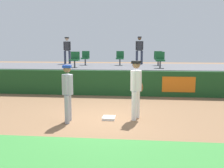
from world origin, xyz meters
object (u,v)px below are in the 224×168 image
at_px(spectator_capped, 139,48).
at_px(seat_back_left, 85,57).
at_px(player_fielder_home, 136,86).
at_px(first_base, 109,118).
at_px(seat_front_right, 160,59).
at_px(player_runner_visitor, 68,89).
at_px(seat_back_right, 158,57).
at_px(seat_front_left, 75,58).
at_px(spectator_hooded, 67,48).
at_px(seat_back_center, 120,57).

bearing_deg(spectator_capped, seat_back_left, 12.45).
height_order(player_fielder_home, seat_back_left, seat_back_left).
bearing_deg(first_base, seat_front_right, 69.11).
distance_m(player_runner_visitor, seat_back_right, 8.34).
bearing_deg(seat_front_left, seat_front_right, -0.00).
distance_m(first_base, player_runner_visitor, 1.62).
xyz_separation_m(player_fielder_home, seat_front_right, (1.20, 5.28, 0.60)).
bearing_deg(seat_back_right, spectator_hooded, 171.07).
height_order(seat_front_left, spectator_hooded, spectator_hooded).
height_order(first_base, seat_back_left, seat_back_left).
xyz_separation_m(seat_back_center, seat_front_right, (2.21, -1.80, 0.00)).
bearing_deg(spectator_hooded, spectator_capped, -178.10).
bearing_deg(player_fielder_home, seat_back_right, -171.97).
xyz_separation_m(first_base, seat_front_right, (2.06, 5.40, 1.65)).
relative_size(first_base, seat_front_left, 0.48).
xyz_separation_m(first_base, seat_back_right, (2.10, 7.21, 1.65)).
bearing_deg(player_fielder_home, first_base, -63.56).
xyz_separation_m(spectator_hooded, spectator_capped, (4.63, 0.07, 0.01)).
distance_m(seat_front_right, seat_back_left, 4.67).
bearing_deg(player_runner_visitor, seat_back_right, 152.25).
bearing_deg(player_fielder_home, seat_front_left, -129.89).
distance_m(seat_back_right, seat_front_left, 4.90).
bearing_deg(seat_back_right, seat_back_left, -180.00).
distance_m(player_fielder_home, seat_back_left, 7.75).
distance_m(seat_back_center, seat_front_right, 2.85).
distance_m(first_base, seat_back_center, 7.39).
relative_size(player_runner_visitor, seat_back_left, 2.11).
height_order(first_base, player_fielder_home, player_fielder_home).
xyz_separation_m(seat_back_left, spectator_capped, (3.25, 0.97, 0.53)).
height_order(first_base, seat_back_right, seat_back_right).
height_order(seat_front_right, seat_front_left, same).
distance_m(seat_back_left, spectator_capped, 3.44).
height_order(player_fielder_home, spectator_hooded, spectator_hooded).
height_order(seat_back_right, seat_front_right, same).
xyz_separation_m(seat_back_right, seat_back_left, (-4.35, -0.00, -0.00)).
bearing_deg(spectator_hooded, seat_back_left, 147.91).
xyz_separation_m(seat_front_right, seat_back_left, (-4.31, 1.80, -0.00)).
height_order(first_base, spectator_capped, spectator_capped).
xyz_separation_m(seat_front_left, spectator_capped, (3.46, 2.77, 0.53)).
relative_size(seat_back_left, spectator_capped, 0.49).
bearing_deg(seat_back_left, first_base, -72.67).
relative_size(spectator_hooded, spectator_capped, 0.99).
bearing_deg(player_runner_visitor, player_fielder_home, 100.41).
height_order(seat_back_left, spectator_hooded, spectator_hooded).
bearing_deg(seat_front_left, seat_back_center, 38.02).
relative_size(seat_back_center, seat_front_right, 1.00).
relative_size(player_runner_visitor, seat_back_center, 2.11).
bearing_deg(player_runner_visitor, seat_back_left, -176.49).
height_order(first_base, seat_front_left, seat_front_left).
distance_m(seat_back_left, spectator_hooded, 1.73).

